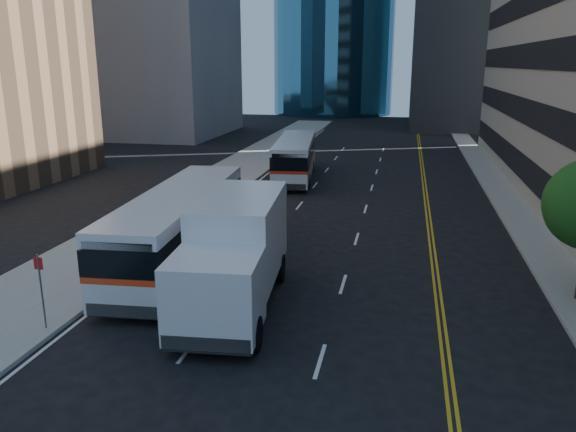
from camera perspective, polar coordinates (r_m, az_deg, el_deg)
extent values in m
plane|color=black|center=(15.26, 0.14, -17.99)|extent=(160.00, 160.00, 0.00)
cube|color=gray|center=(40.57, -7.29, 3.36)|extent=(5.00, 90.00, 0.15)
cube|color=gray|center=(38.94, 21.01, 1.96)|extent=(2.00, 90.00, 0.15)
cube|color=silver|center=(24.47, -10.85, -2.72)|extent=(3.57, 12.45, 1.13)
cube|color=#EC3D16|center=(24.28, -10.93, -1.23)|extent=(3.59, 12.47, 0.23)
cube|color=black|center=(24.12, -11.00, 0.05)|extent=(3.59, 12.47, 0.92)
cube|color=silver|center=(23.94, -11.09, 1.83)|extent=(3.57, 12.45, 0.51)
cylinder|color=black|center=(21.81, -16.86, -6.53)|extent=(0.38, 1.04, 1.02)
cylinder|color=black|center=(20.96, -10.76, -7.03)|extent=(0.38, 1.04, 1.02)
cylinder|color=black|center=(27.93, -11.10, -1.35)|extent=(0.38, 1.04, 1.02)
cylinder|color=black|center=(27.27, -6.26, -1.56)|extent=(0.38, 1.04, 1.02)
cube|color=silver|center=(42.26, 0.74, 5.04)|extent=(3.80, 11.63, 1.05)
cube|color=red|center=(42.15, 0.74, 5.87)|extent=(3.83, 11.65, 0.21)
cube|color=black|center=(42.07, 0.74, 6.57)|extent=(3.83, 11.65, 0.86)
cube|color=silver|center=(41.97, 0.74, 7.54)|extent=(3.80, 11.63, 0.48)
cylinder|color=black|center=(39.08, -1.28, 3.63)|extent=(0.40, 0.98, 0.95)
cylinder|color=black|center=(38.90, 2.00, 3.57)|extent=(0.40, 0.98, 0.95)
cylinder|color=black|center=(45.40, -0.39, 5.27)|extent=(0.40, 0.98, 0.95)
cylinder|color=black|center=(45.25, 2.44, 5.22)|extent=(0.40, 0.98, 0.95)
cube|color=silver|center=(17.13, -7.43, -7.98)|extent=(2.92, 2.72, 2.38)
cube|color=black|center=(16.00, -8.43, -7.99)|extent=(2.51, 0.28, 1.25)
cube|color=silver|center=(20.53, -4.83, -1.92)|extent=(3.18, 5.65, 2.94)
cube|color=black|center=(19.96, -5.43, -7.63)|extent=(2.76, 7.63, 0.28)
cylinder|color=black|center=(17.73, -11.45, -11.25)|extent=(0.41, 1.11, 1.09)
cylinder|color=black|center=(17.15, -3.39, -11.90)|extent=(0.41, 1.11, 1.09)
cylinder|color=black|center=(22.72, -7.06, -4.99)|extent=(0.41, 1.11, 1.09)
cylinder|color=black|center=(22.28, -0.83, -5.29)|extent=(0.41, 1.11, 1.09)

